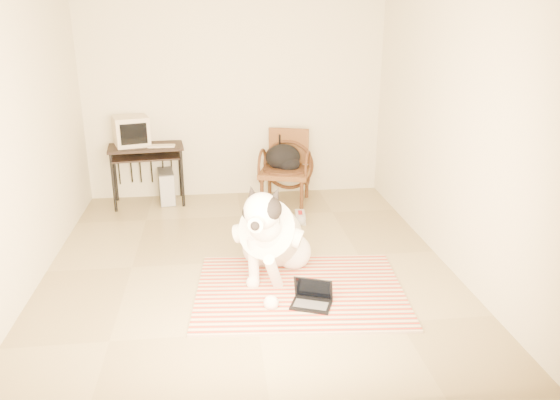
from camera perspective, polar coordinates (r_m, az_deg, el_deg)
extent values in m
plane|color=#99885E|center=(5.68, -3.37, -6.39)|extent=(4.50, 4.50, 0.00)
plane|color=beige|center=(7.45, -4.74, 10.64)|extent=(4.50, 0.00, 4.50)
plane|color=beige|center=(3.08, -1.09, -1.65)|extent=(4.50, 0.00, 4.50)
plane|color=beige|center=(5.50, -25.04, 5.88)|extent=(0.00, 4.50, 4.50)
plane|color=beige|center=(5.71, 16.97, 7.27)|extent=(0.00, 4.50, 4.50)
cube|color=red|center=(4.59, 2.59, -12.87)|extent=(1.91, 0.46, 0.02)
cube|color=#467636|center=(4.84, 2.33, -11.06)|extent=(1.91, 0.46, 0.02)
cube|color=#5E4391|center=(5.09, 2.09, -9.43)|extent=(1.91, 0.46, 0.02)
cube|color=#E7BA4D|center=(5.34, 1.88, -7.95)|extent=(1.91, 0.46, 0.02)
cube|color=#C5AA93|center=(5.60, 1.70, -6.61)|extent=(1.91, 0.46, 0.02)
sphere|color=white|center=(5.52, -2.08, -5.10)|extent=(0.35, 0.35, 0.35)
sphere|color=white|center=(5.45, 1.40, -5.42)|extent=(0.35, 0.35, 0.35)
ellipsoid|color=white|center=(5.46, -0.39, -5.05)|extent=(0.44, 0.40, 0.36)
ellipsoid|color=white|center=(5.17, -0.92, -3.55)|extent=(0.68, 0.91, 0.77)
cylinder|color=white|center=(5.19, -0.88, -3.49)|extent=(0.72, 0.82, 0.70)
sphere|color=white|center=(4.91, -1.55, -2.72)|extent=(0.30, 0.30, 0.30)
sphere|color=white|center=(4.74, -1.90, -1.15)|extent=(0.33, 0.33, 0.33)
ellipsoid|color=black|center=(4.72, -1.32, -0.95)|extent=(0.25, 0.28, 0.24)
cylinder|color=white|center=(4.63, -2.33, -2.32)|extent=(0.19, 0.21, 0.14)
sphere|color=black|center=(4.54, -2.62, -2.73)|extent=(0.08, 0.08, 0.08)
cone|color=black|center=(4.78, -2.94, 0.67)|extent=(0.17, 0.20, 0.20)
cone|color=black|center=(4.73, -0.46, 0.50)|extent=(0.18, 0.18, 0.20)
torus|color=white|center=(4.87, -1.61, -2.19)|extent=(0.32, 0.23, 0.26)
cylinder|color=white|center=(5.06, -2.80, -6.39)|extent=(0.14, 0.17, 0.49)
cylinder|color=white|center=(4.90, -0.65, -7.65)|extent=(0.24, 0.45, 0.50)
sphere|color=white|center=(5.13, -2.85, -8.60)|extent=(0.12, 0.12, 0.12)
sphere|color=white|center=(4.78, -0.94, -10.70)|extent=(0.13, 0.13, 0.13)
cone|color=black|center=(5.80, 0.12, -5.14)|extent=(0.10, 0.49, 0.12)
cube|color=black|center=(4.82, 3.27, -10.90)|extent=(0.40, 0.35, 0.02)
cube|color=#4B4B4D|center=(4.81, 3.25, -10.85)|extent=(0.32, 0.24, 0.00)
cube|color=black|center=(4.84, 3.51, -9.20)|extent=(0.35, 0.20, 0.22)
cube|color=black|center=(4.83, 3.49, -9.22)|extent=(0.30, 0.17, 0.20)
cube|color=black|center=(7.32, -13.85, 5.40)|extent=(1.00, 0.63, 0.03)
cube|color=black|center=(7.30, -13.82, 4.38)|extent=(0.88, 0.51, 0.02)
cylinder|color=black|center=(7.23, -17.01, 1.69)|extent=(0.04, 0.04, 0.76)
cylinder|color=black|center=(7.65, -16.85, 2.65)|extent=(0.04, 0.04, 0.76)
cylinder|color=black|center=(7.21, -10.17, 2.21)|extent=(0.04, 0.04, 0.76)
cylinder|color=black|center=(7.64, -10.38, 3.14)|extent=(0.04, 0.04, 0.76)
cube|color=#C4B39A|center=(7.36, -15.27, 6.98)|extent=(0.51, 0.50, 0.38)
cube|color=black|center=(7.16, -15.04, 6.68)|extent=(0.32, 0.11, 0.27)
cube|color=#C4B39A|center=(7.21, -12.29, 5.54)|extent=(0.35, 0.14, 0.02)
cube|color=#4B4B4D|center=(7.48, -11.78, 1.40)|extent=(0.26, 0.48, 0.43)
cube|color=#A3A4A7|center=(7.26, -11.66, 0.87)|extent=(0.18, 0.04, 0.41)
cube|color=brown|center=(7.22, 0.53, 2.90)|extent=(0.78, 0.77, 0.07)
cylinder|color=#311A0D|center=(7.21, 0.53, 3.24)|extent=(0.59, 0.59, 0.04)
cube|color=brown|center=(7.42, 0.91, 5.68)|extent=(0.53, 0.20, 0.48)
cylinder|color=#311A0D|center=(7.09, -1.90, 0.66)|extent=(0.05, 0.05, 0.39)
cylinder|color=#311A0D|center=(7.58, -1.09, 1.89)|extent=(0.05, 0.05, 0.39)
cylinder|color=#311A0D|center=(7.01, 2.27, 0.42)|extent=(0.05, 0.05, 0.39)
cylinder|color=#311A0D|center=(7.50, 2.83, 1.68)|extent=(0.05, 0.05, 0.39)
ellipsoid|color=black|center=(7.24, 0.31, 4.51)|extent=(0.46, 0.38, 0.34)
ellipsoid|color=black|center=(7.17, 0.96, 3.77)|extent=(0.29, 0.24, 0.20)
cube|color=silver|center=(6.58, -1.40, -2.54)|extent=(0.12, 0.28, 0.03)
cube|color=gray|center=(6.56, -1.41, -2.23)|extent=(0.11, 0.27, 0.09)
cube|color=maroon|center=(6.55, -1.41, -1.92)|extent=(0.05, 0.14, 0.02)
cube|color=silver|center=(6.71, 2.13, -2.10)|extent=(0.15, 0.31, 0.03)
cube|color=gray|center=(6.70, 2.13, -1.77)|extent=(0.14, 0.30, 0.09)
cube|color=maroon|center=(6.68, 2.13, -1.45)|extent=(0.06, 0.15, 0.02)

